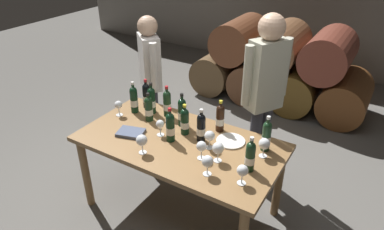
% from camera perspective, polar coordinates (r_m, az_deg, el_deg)
% --- Properties ---
extents(ground_plane, '(14.00, 14.00, 0.00)m').
position_cam_1_polar(ground_plane, '(3.36, -1.83, -15.11)').
color(ground_plane, '#66635E').
extents(barrel_stack, '(2.49, 0.90, 1.15)m').
position_cam_1_polar(barrel_stack, '(5.12, 14.23, 7.66)').
color(barrel_stack, brown).
rests_on(barrel_stack, ground_plane).
extents(dining_table, '(1.70, 0.90, 0.76)m').
position_cam_1_polar(dining_table, '(2.93, -2.04, -5.76)').
color(dining_table, olive).
rests_on(dining_table, ground_plane).
extents(wine_bottle_0, '(0.07, 0.07, 0.31)m').
position_cam_1_polar(wine_bottle_0, '(3.29, -9.58, 2.58)').
color(wine_bottle_0, black).
rests_on(wine_bottle_0, dining_table).
extents(wine_bottle_1, '(0.07, 0.07, 0.29)m').
position_cam_1_polar(wine_bottle_1, '(2.96, 4.67, -0.46)').
color(wine_bottle_1, black).
rests_on(wine_bottle_1, dining_table).
extents(wine_bottle_2, '(0.07, 0.07, 0.31)m').
position_cam_1_polar(wine_bottle_2, '(3.25, -6.69, 2.46)').
color(wine_bottle_2, black).
rests_on(wine_bottle_2, dining_table).
extents(wine_bottle_3, '(0.07, 0.07, 0.30)m').
position_cam_1_polar(wine_bottle_3, '(3.19, -4.14, 1.97)').
color(wine_bottle_3, '#19381E').
rests_on(wine_bottle_3, dining_table).
extents(wine_bottle_4, '(0.07, 0.07, 0.31)m').
position_cam_1_polar(wine_bottle_4, '(2.82, -3.61, -1.97)').
color(wine_bottle_4, black).
rests_on(wine_bottle_4, dining_table).
extents(wine_bottle_5, '(0.07, 0.07, 0.29)m').
position_cam_1_polar(wine_bottle_5, '(2.53, 9.60, -6.71)').
color(wine_bottle_5, '#19381E').
rests_on(wine_bottle_5, dining_table).
extents(wine_bottle_6, '(0.07, 0.07, 0.30)m').
position_cam_1_polar(wine_bottle_6, '(2.81, 1.52, -2.05)').
color(wine_bottle_6, black).
rests_on(wine_bottle_6, dining_table).
extents(wine_bottle_7, '(0.07, 0.07, 0.29)m').
position_cam_1_polar(wine_bottle_7, '(3.36, -7.56, 3.25)').
color(wine_bottle_7, black).
rests_on(wine_bottle_7, dining_table).
extents(wine_bottle_8, '(0.07, 0.07, 0.27)m').
position_cam_1_polar(wine_bottle_8, '(3.13, -7.17, 1.07)').
color(wine_bottle_8, '#19381E').
rests_on(wine_bottle_8, dining_table).
extents(wine_bottle_9, '(0.07, 0.07, 0.31)m').
position_cam_1_polar(wine_bottle_9, '(2.76, 12.21, -3.35)').
color(wine_bottle_9, '#19381E').
rests_on(wine_bottle_9, dining_table).
extents(wine_bottle_10, '(0.07, 0.07, 0.31)m').
position_cam_1_polar(wine_bottle_10, '(3.03, -1.66, 0.52)').
color(wine_bottle_10, black).
rests_on(wine_bottle_10, dining_table).
extents(wine_bottle_11, '(0.07, 0.07, 0.28)m').
position_cam_1_polar(wine_bottle_11, '(2.91, -1.21, -1.02)').
color(wine_bottle_11, black).
rests_on(wine_bottle_11, dining_table).
extents(wine_glass_0, '(0.09, 0.09, 0.16)m').
position_cam_1_polar(wine_glass_0, '(2.59, 4.33, -5.54)').
color(wine_glass_0, white).
rests_on(wine_glass_0, dining_table).
extents(wine_glass_1, '(0.08, 0.08, 0.15)m').
position_cam_1_polar(wine_glass_1, '(2.61, 1.57, -5.27)').
color(wine_glass_1, white).
rests_on(wine_glass_1, dining_table).
extents(wine_glass_2, '(0.09, 0.09, 0.16)m').
position_cam_1_polar(wine_glass_2, '(2.70, -8.32, -4.21)').
color(wine_glass_2, white).
rests_on(wine_glass_2, dining_table).
extents(wine_glass_3, '(0.07, 0.07, 0.15)m').
position_cam_1_polar(wine_glass_3, '(3.27, -12.08, 1.58)').
color(wine_glass_3, white).
rests_on(wine_glass_3, dining_table).
extents(wine_glass_4, '(0.08, 0.08, 0.16)m').
position_cam_1_polar(wine_glass_4, '(2.73, 2.93, -3.54)').
color(wine_glass_4, white).
rests_on(wine_glass_4, dining_table).
extents(wine_glass_5, '(0.09, 0.09, 0.16)m').
position_cam_1_polar(wine_glass_5, '(2.69, 11.87, -4.74)').
color(wine_glass_5, white).
rests_on(wine_glass_5, dining_table).
extents(wine_glass_6, '(0.09, 0.09, 0.16)m').
position_cam_1_polar(wine_glass_6, '(2.46, 2.58, -7.73)').
color(wine_glass_6, white).
rests_on(wine_glass_6, dining_table).
extents(wine_glass_7, '(0.07, 0.07, 0.15)m').
position_cam_1_polar(wine_glass_7, '(2.91, -5.31, -1.60)').
color(wine_glass_7, white).
rests_on(wine_glass_7, dining_table).
extents(wine_glass_8, '(0.08, 0.08, 0.15)m').
position_cam_1_polar(wine_glass_8, '(2.41, 8.35, -9.14)').
color(wine_glass_8, white).
rests_on(wine_glass_8, dining_table).
extents(tasting_notebook, '(0.26, 0.21, 0.03)m').
position_cam_1_polar(tasting_notebook, '(3.00, -10.10, -2.88)').
color(tasting_notebook, '#4C5670').
rests_on(tasting_notebook, dining_table).
extents(serving_plate, '(0.24, 0.24, 0.01)m').
position_cam_1_polar(serving_plate, '(2.88, 6.41, -4.29)').
color(serving_plate, white).
rests_on(serving_plate, dining_table).
extents(sommelier_presenting, '(0.32, 0.44, 1.72)m').
position_cam_1_polar(sommelier_presenting, '(3.17, 11.96, 4.30)').
color(sommelier_presenting, '#383842').
rests_on(sommelier_presenting, ground_plane).
extents(taster_seated_left, '(0.39, 0.35, 1.54)m').
position_cam_1_polar(taster_seated_left, '(3.76, -6.88, 6.78)').
color(taster_seated_left, '#383842').
rests_on(taster_seated_left, ground_plane).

